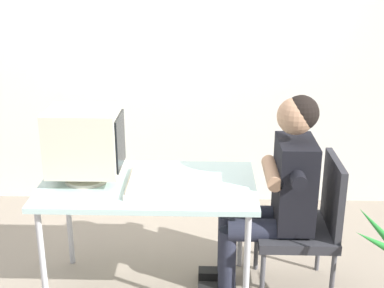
{
  "coord_description": "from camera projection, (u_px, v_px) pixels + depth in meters",
  "views": [
    {
      "loc": [
        0.35,
        -2.9,
        2.04
      ],
      "look_at": [
        0.26,
        0.0,
        1.0
      ],
      "focal_mm": 49.78,
      "sensor_mm": 36.0,
      "label": 1
    }
  ],
  "objects": [
    {
      "name": "wall_back",
      "position": [
        202.0,
        25.0,
        4.23
      ],
      "size": [
        8.0,
        0.1,
        3.0
      ],
      "primitive_type": "cube",
      "color": "silver",
      "rests_on": "ground_plane"
    },
    {
      "name": "person_seated",
      "position": [
        278.0,
        188.0,
        3.21
      ],
      "size": [
        0.69,
        0.56,
        1.28
      ],
      "color": "black",
      "rests_on": "ground_plane"
    },
    {
      "name": "crt_monitor",
      "position": [
        85.0,
        142.0,
        3.13
      ],
      "size": [
        0.43,
        0.33,
        0.44
      ],
      "color": "beige",
      "rests_on": "desk"
    },
    {
      "name": "desk",
      "position": [
        148.0,
        192.0,
        3.19
      ],
      "size": [
        1.28,
        0.72,
        0.75
      ],
      "color": "#B7B7BC",
      "rests_on": "ground_plane"
    },
    {
      "name": "office_chair",
      "position": [
        307.0,
        221.0,
        3.28
      ],
      "size": [
        0.48,
        0.48,
        0.89
      ],
      "color": "#4C4C51",
      "rests_on": "ground_plane"
    },
    {
      "name": "keyboard",
      "position": [
        140.0,
        182.0,
        3.15
      ],
      "size": [
        0.16,
        0.46,
        0.03
      ],
      "color": "beige",
      "rests_on": "desk"
    }
  ]
}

